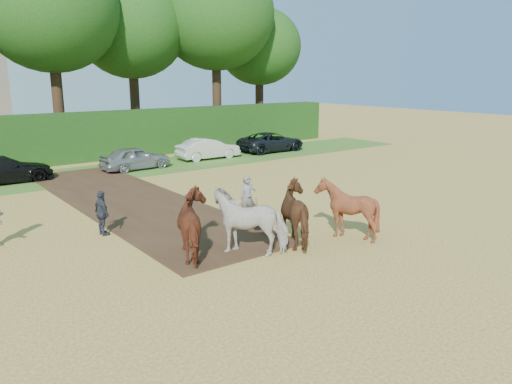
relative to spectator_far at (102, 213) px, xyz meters
name	(u,v)px	position (x,y,z in m)	size (l,w,h in m)	color
ground	(180,256)	(1.09, -3.35, -0.77)	(120.00, 120.00, 0.00)	gold
earth_strip	(131,201)	(2.59, 3.65, -0.74)	(4.50, 17.00, 0.05)	#472D1C
grass_verge	(48,179)	(1.09, 10.65, -0.75)	(50.00, 5.00, 0.03)	#38601E
hedgerow	(24,141)	(1.09, 15.15, 0.73)	(46.00, 1.60, 3.00)	#14380F
spectator_far	(102,213)	(0.00, 0.00, 0.00)	(0.90, 0.37, 1.54)	#262832
plough_team	(275,216)	(3.93, -4.36, 0.21)	(6.87, 5.08, 1.98)	#622A18
parked_cars	(89,161)	(3.38, 10.92, -0.10)	(35.53, 2.65, 1.38)	silver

